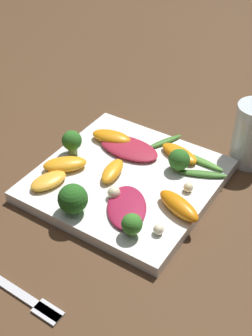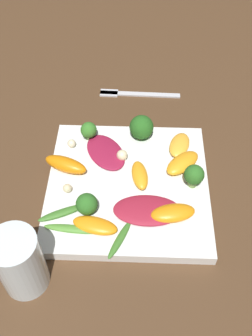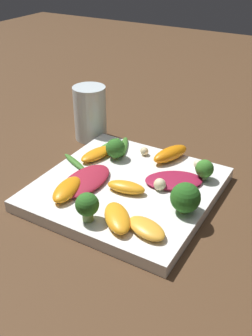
% 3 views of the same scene
% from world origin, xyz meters
% --- Properties ---
extents(ground_plane, '(2.40, 2.40, 0.00)m').
position_xyz_m(ground_plane, '(0.00, 0.00, 0.00)').
color(ground_plane, '#4C331E').
extents(plate, '(0.26, 0.26, 0.02)m').
position_xyz_m(plate, '(0.00, 0.00, 0.01)').
color(plate, white).
rests_on(plate, ground_plane).
extents(fork, '(0.02, 0.16, 0.01)m').
position_xyz_m(fork, '(0.24, 0.00, 0.00)').
color(fork, silver).
rests_on(fork, ground_plane).
extents(radicchio_leaf_0, '(0.06, 0.10, 0.01)m').
position_xyz_m(radicchio_leaf_0, '(-0.06, -0.03, 0.02)').
color(radicchio_leaf_0, maroon).
rests_on(radicchio_leaf_0, plate).
extents(radicchio_leaf_1, '(0.10, 0.09, 0.01)m').
position_xyz_m(radicchio_leaf_1, '(0.06, 0.04, 0.02)').
color(radicchio_leaf_1, maroon).
rests_on(radicchio_leaf_1, plate).
extents(orange_segment_0, '(0.04, 0.07, 0.01)m').
position_xyz_m(orange_segment_0, '(-0.09, 0.05, 0.03)').
color(orange_segment_0, orange).
rests_on(orange_segment_0, plate).
extents(orange_segment_1, '(0.06, 0.04, 0.02)m').
position_xyz_m(orange_segment_1, '(0.01, -0.02, 0.03)').
color(orange_segment_1, orange).
rests_on(orange_segment_1, plate).
extents(orange_segment_2, '(0.04, 0.07, 0.02)m').
position_xyz_m(orange_segment_2, '(-0.06, -0.07, 0.03)').
color(orange_segment_2, orange).
rests_on(orange_segment_2, plate).
extents(orange_segment_3, '(0.05, 0.08, 0.02)m').
position_xyz_m(orange_segment_3, '(0.03, 0.10, 0.03)').
color(orange_segment_3, orange).
rests_on(orange_segment_3, plate).
extents(orange_segment_4, '(0.07, 0.07, 0.02)m').
position_xyz_m(orange_segment_4, '(0.04, -0.09, 0.03)').
color(orange_segment_4, orange).
rests_on(orange_segment_4, plate).
extents(orange_segment_5, '(0.07, 0.05, 0.01)m').
position_xyz_m(orange_segment_5, '(0.08, -0.09, 0.03)').
color(orange_segment_5, '#FCAD33').
rests_on(orange_segment_5, plate).
extents(broccoli_floret_0, '(0.03, 0.03, 0.04)m').
position_xyz_m(broccoli_floret_0, '(-0.06, 0.06, 0.04)').
color(broccoli_floret_0, '#84AD5B').
rests_on(broccoli_floret_0, plate).
extents(broccoli_floret_1, '(0.03, 0.03, 0.04)m').
position_xyz_m(broccoli_floret_1, '(0.00, -0.10, 0.04)').
color(broccoli_floret_1, '#7A9E51').
rests_on(broccoli_floret_1, plate).
extents(broccoli_floret_2, '(0.04, 0.04, 0.04)m').
position_xyz_m(broccoli_floret_2, '(0.10, -0.02, 0.04)').
color(broccoli_floret_2, '#84AD5B').
rests_on(broccoli_floret_2, plate).
extents(broccoli_floret_3, '(0.03, 0.03, 0.03)m').
position_xyz_m(broccoli_floret_3, '(0.10, 0.07, 0.04)').
color(broccoli_floret_3, '#84AD5B').
rests_on(broccoli_floret_3, plate).
extents(arugula_sprig_0, '(0.07, 0.04, 0.01)m').
position_xyz_m(arugula_sprig_0, '(-0.10, 0.01, 0.02)').
color(arugula_sprig_0, '#3D7528').
rests_on(arugula_sprig_0, plate).
extents(arugula_sprig_1, '(0.04, 0.07, 0.01)m').
position_xyz_m(arugula_sprig_1, '(-0.06, 0.10, 0.02)').
color(arugula_sprig_1, '#3D7528').
rests_on(arugula_sprig_1, plate).
extents(arugula_sprig_2, '(0.02, 0.09, 0.01)m').
position_xyz_m(arugula_sprig_2, '(-0.09, 0.08, 0.02)').
color(arugula_sprig_2, '#518E33').
rests_on(arugula_sprig_2, plate).
extents(macadamia_nut_0, '(0.02, 0.02, 0.02)m').
position_xyz_m(macadamia_nut_0, '(0.05, 0.01, 0.03)').
color(macadamia_nut_0, beige).
rests_on(macadamia_nut_0, plate).
extents(macadamia_nut_1, '(0.01, 0.01, 0.01)m').
position_xyz_m(macadamia_nut_1, '(0.08, 0.10, 0.03)').
color(macadamia_nut_1, beige).
rests_on(macadamia_nut_1, plate).
extents(macadamia_nut_2, '(0.01, 0.01, 0.01)m').
position_xyz_m(macadamia_nut_2, '(-0.02, 0.09, 0.03)').
color(macadamia_nut_2, beige).
rests_on(macadamia_nut_2, plate).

